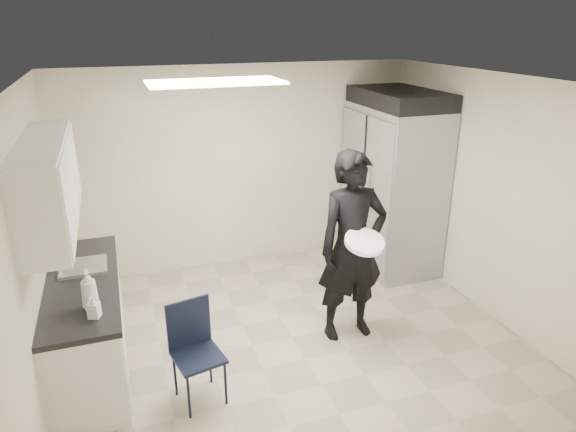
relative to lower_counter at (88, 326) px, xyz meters
name	(u,v)px	position (x,y,z in m)	size (l,w,h in m)	color
floor	(293,338)	(1.95, -0.20, -0.43)	(4.50, 4.50, 0.00)	tan
ceiling	(294,81)	(1.95, -0.20, 2.17)	(4.50, 4.50, 0.00)	silver
back_wall	(241,168)	(1.95, 1.80, 0.87)	(4.50, 4.50, 0.00)	beige
left_wall	(33,255)	(-0.30, -0.20, 0.87)	(4.00, 4.00, 0.00)	beige
right_wall	(488,196)	(4.20, -0.20, 0.87)	(4.00, 4.00, 0.00)	beige
ceiling_panel	(215,82)	(1.35, 0.20, 2.14)	(1.20, 0.60, 0.02)	white
lower_counter	(88,326)	(0.00, 0.00, 0.00)	(0.60, 1.90, 0.86)	silver
countertop	(81,283)	(0.00, 0.00, 0.46)	(0.64, 1.95, 0.05)	black
sink	(84,272)	(0.02, 0.25, 0.44)	(0.42, 0.40, 0.14)	gray
faucet	(59,261)	(-0.18, 0.25, 0.59)	(0.02, 0.02, 0.24)	silver
upper_cabinets	(48,184)	(-0.13, 0.00, 1.40)	(0.35, 1.80, 0.75)	silver
towel_dispenser	(54,172)	(-0.19, 1.15, 1.19)	(0.22, 0.30, 0.35)	black
notice_sticker_left	(37,258)	(-0.29, -0.10, 0.79)	(0.00, 0.12, 0.07)	yellow
notice_sticker_right	(40,253)	(-0.29, 0.10, 0.75)	(0.00, 0.12, 0.07)	yellow
commercial_fridge	(393,188)	(3.78, 1.07, 0.62)	(0.80, 1.35, 2.10)	gray
fridge_compressor	(400,98)	(3.78, 1.07, 1.77)	(0.80, 1.35, 0.20)	black
folding_chair	(198,357)	(0.89, -0.81, 0.01)	(0.39, 0.39, 0.87)	black
man_tuxedo	(352,247)	(2.54, -0.29, 0.55)	(0.72, 0.48, 1.96)	black
bucket_lid	(365,242)	(2.54, -0.54, 0.72)	(0.38, 0.38, 0.05)	silver
soap_bottle_a	(89,289)	(0.10, -0.54, 0.65)	(0.13, 0.13, 0.34)	white
soap_bottle_b	(93,307)	(0.13, -0.69, 0.57)	(0.08, 0.09, 0.19)	#ACADB9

